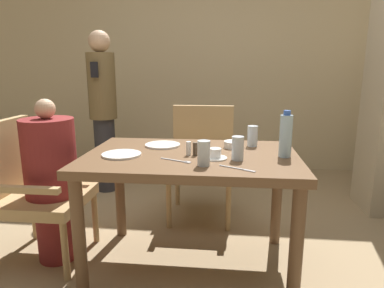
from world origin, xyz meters
TOP-DOWN VIEW (x-y plane):
  - ground_plane at (0.00, 0.00)m, footprint 16.00×16.00m
  - wall_back at (0.00, 2.25)m, footprint 8.00×0.06m
  - dining_table at (0.00, 0.00)m, footprint 1.25×0.82m
  - chair_left_side at (-1.03, 0.00)m, footprint 0.52×0.52m
  - diner_in_left_chair at (-0.88, 0.00)m, footprint 0.32×0.32m
  - chair_far_side at (0.00, 0.81)m, footprint 0.52×0.52m
  - standing_host at (-1.01, 1.28)m, footprint 0.27×0.30m
  - plate_main_left at (-0.21, 0.19)m, footprint 0.23×0.23m
  - plate_main_right at (-0.40, -0.08)m, footprint 0.23×0.23m
  - teacup_with_saucer at (0.14, -0.09)m, footprint 0.14×0.14m
  - bowl_small at (0.25, 0.18)m, footprint 0.12×0.12m
  - water_bottle at (0.54, -0.01)m, footprint 0.07×0.07m
  - glass_tall_near at (0.27, -0.11)m, footprint 0.07×0.07m
  - glass_tall_mid at (0.37, 0.24)m, footprint 0.07×0.07m
  - glass_tall_far at (0.09, -0.24)m, footprint 0.07×0.07m
  - salt_shaker at (-0.01, -0.03)m, footprint 0.03×0.03m
  - pepper_shaker at (0.03, -0.03)m, footprint 0.03×0.03m
  - fork_beside_plate at (-0.05, -0.17)m, footprint 0.18×0.09m
  - knife_beside_plate at (0.27, -0.29)m, footprint 0.18×0.11m

SIDE VIEW (x-z plane):
  - ground_plane at x=0.00m, z-range 0.00..0.00m
  - chair_left_side at x=-1.03m, z-range 0.04..0.95m
  - chair_far_side at x=0.00m, z-range 0.04..0.95m
  - diner_in_left_chair at x=-0.88m, z-range 0.01..1.06m
  - dining_table at x=0.00m, z-range 0.27..1.00m
  - fork_beside_plate at x=-0.05m, z-range 0.73..0.74m
  - knife_beside_plate at x=0.27m, z-range 0.73..0.74m
  - plate_main_left at x=-0.21m, z-range 0.73..0.74m
  - plate_main_right at x=-0.40m, z-range 0.73..0.74m
  - bowl_small at x=0.25m, z-range 0.73..0.77m
  - teacup_with_saucer at x=0.14m, z-range 0.72..0.78m
  - pepper_shaker at x=0.03m, z-range 0.73..0.81m
  - salt_shaker at x=-0.01m, z-range 0.73..0.81m
  - glass_tall_near at x=0.27m, z-range 0.73..0.86m
  - glass_tall_mid at x=0.37m, z-range 0.73..0.86m
  - glass_tall_far at x=0.09m, z-range 0.73..0.86m
  - standing_host at x=-1.01m, z-range 0.06..1.63m
  - water_bottle at x=0.54m, z-range 0.72..0.99m
  - wall_back at x=0.00m, z-range 0.00..2.80m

